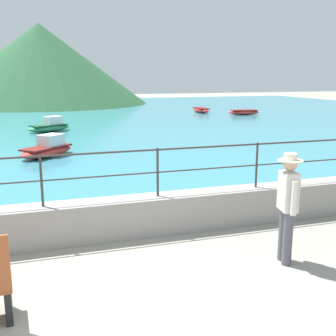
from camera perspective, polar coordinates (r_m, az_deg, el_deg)
The scene contains 9 objects.
promenade_wall at distance 7.67m, azimuth -8.79°, elevation -6.95°, with size 20.00×0.56×0.70m, color gray.
railing at distance 7.40m, azimuth -9.04°, elevation 0.22°, with size 18.44×0.04×0.90m.
lake_water at distance 29.95m, azimuth -15.84°, elevation 6.61°, with size 64.00×44.32×0.06m, color teal.
hill_main at distance 44.49m, azimuth -17.00°, elevation 13.36°, with size 21.03×21.03×7.85m, color #285633.
person_walking at distance 6.69m, azimuth 15.99°, elevation -4.58°, with size 0.38×0.56×1.75m.
boat_1 at distance 32.71m, azimuth 4.53°, elevation 7.90°, with size 0.95×2.32×0.36m.
boat_2 at distance 31.16m, azimuth 10.29°, elevation 7.51°, with size 2.39×1.17×0.36m.
boat_3 at distance 22.35m, azimuth -15.82°, elevation 5.50°, with size 2.46×1.86×0.76m.
boat_4 at distance 15.47m, azimuth -16.11°, elevation 2.52°, with size 2.29×2.23×0.76m.
Camera 1 is at (-1.09, -3.95, 2.89)m, focal length 44.73 mm.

